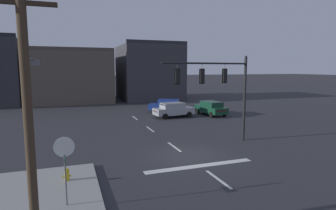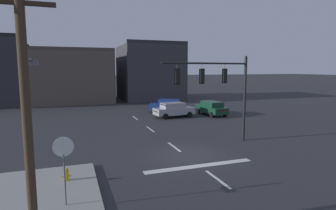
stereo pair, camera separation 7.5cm
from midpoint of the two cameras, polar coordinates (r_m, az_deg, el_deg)
The scene contains 12 objects.
ground_plane at distance 17.67m, azimuth 3.52°, elevation -10.20°, with size 400.00×400.00×0.00m, color #2B2B30.
sidewalk_near_corner at distance 12.70m, azimuth -25.45°, elevation -17.88°, with size 5.00×8.00×0.15m, color gray.
stop_bar_paint at distance 15.94m, azimuth 6.42°, elevation -12.20°, with size 6.40×0.50×0.01m, color silver.
lane_centreline at distance 19.44m, azimuth 1.18°, elevation -8.51°, with size 0.16×26.40×0.01m.
signal_mast_near_side at distance 19.88m, azimuth 10.38°, elevation 4.34°, with size 6.83×0.93×6.27m.
stop_sign at distance 11.35m, azimuth -20.52°, elevation -9.47°, with size 0.76×0.64×2.83m.
car_lot_nearside at distance 34.13m, azimuth -0.11°, elevation -0.10°, with size 4.74×3.62×1.61m.
car_lot_middle at distance 32.46m, azimuth 8.65°, elevation -0.57°, with size 2.26×4.58×1.61m.
car_lot_farside at distance 30.78m, azimuth 1.05°, elevation -0.93°, with size 4.59×2.26×1.61m.
utility_pole at distance 8.69m, azimuth -26.93°, elevation 1.84°, with size 2.20×2.41×8.46m.
fire_hydrant at distance 14.33m, azimuth -20.03°, elevation -13.54°, with size 0.40×0.30×0.75m.
building_row at distance 48.38m, azimuth -19.04°, elevation 5.94°, with size 33.53×13.26×9.95m.
Camera 1 is at (-6.69, -15.45, 5.36)m, focal length 29.94 mm.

